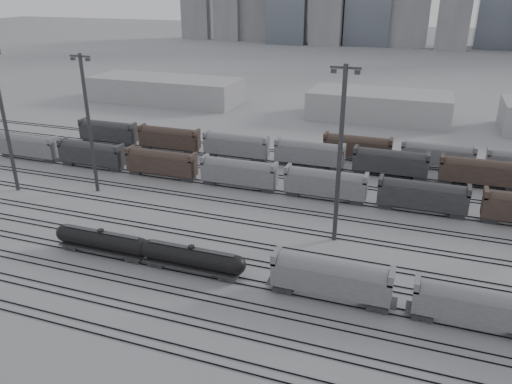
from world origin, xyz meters
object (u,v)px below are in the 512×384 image
(light_mast_c, at_px, (340,152))
(tank_car_b, at_px, (192,258))
(hopper_car_a, at_px, (331,277))
(light_mast_a, at_px, (4,118))
(tank_car_a, at_px, (102,241))
(hopper_car_b, at_px, (477,305))

(light_mast_c, bearing_deg, tank_car_b, -136.19)
(tank_car_b, distance_m, light_mast_c, 25.92)
(hopper_car_a, bearing_deg, light_mast_a, 166.54)
(hopper_car_a, relative_size, light_mast_c, 0.56)
(tank_car_a, bearing_deg, hopper_car_a, 0.00)
(tank_car_b, height_order, light_mast_c, light_mast_c)
(hopper_car_a, distance_m, light_mast_a, 66.96)
(light_mast_a, distance_m, light_mast_c, 61.60)
(tank_car_a, distance_m, light_mast_c, 36.95)
(tank_car_a, distance_m, hopper_car_a, 33.78)
(tank_car_b, xyz_separation_m, light_mast_a, (-45.01, 15.38, 11.99))
(hopper_car_b, relative_size, light_mast_c, 0.53)
(tank_car_a, height_order, tank_car_b, tank_car_b)
(light_mast_c, bearing_deg, light_mast_a, -179.51)
(hopper_car_a, relative_size, hopper_car_b, 1.07)
(tank_car_b, xyz_separation_m, light_mast_c, (16.58, 15.91, 11.99))
(tank_car_a, xyz_separation_m, hopper_car_a, (33.77, 0.00, 1.09))
(tank_car_a, relative_size, light_mast_a, 0.58)
(light_mast_a, bearing_deg, tank_car_b, -18.86)
(tank_car_a, bearing_deg, light_mast_c, 27.08)
(tank_car_b, bearing_deg, hopper_car_a, -0.00)
(light_mast_a, bearing_deg, tank_car_a, -26.78)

